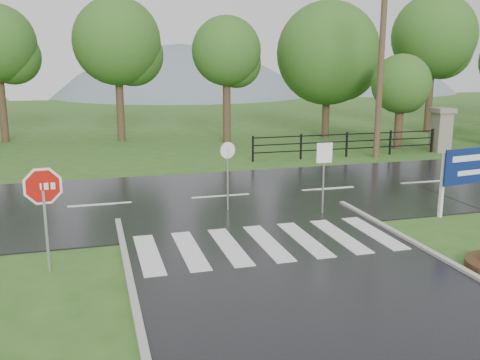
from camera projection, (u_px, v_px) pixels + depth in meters
name	position (u px, v px, depth m)	size (l,w,h in m)	color
ground	(364.00, 343.00, 8.86)	(120.00, 120.00, 0.00)	#305A1E
main_road	(221.00, 197.00, 18.25)	(90.00, 8.00, 0.04)	black
crosswalk	(268.00, 243.00, 13.54)	(6.50, 2.80, 0.02)	silver
pillar_west	(441.00, 129.00, 27.08)	(1.00, 1.00, 2.24)	gray
fence_west	(347.00, 142.00, 25.78)	(9.58, 0.08, 1.20)	black
hills	(152.00, 208.00, 74.22)	(102.00, 48.00, 48.00)	slate
treeline	(181.00, 139.00, 31.66)	(83.20, 5.20, 10.00)	#29561A
stop_sign	(43.00, 195.00, 11.45)	(1.11, 0.15, 2.50)	#939399
estate_billboard	(474.00, 169.00, 15.93)	(2.34, 0.41, 2.06)	silver
reg_sign_small	(324.00, 164.00, 15.88)	(0.49, 0.06, 2.20)	#939399
reg_sign_round	(228.00, 168.00, 16.24)	(0.49, 0.16, 2.18)	#939399
utility_pole_east	(381.00, 66.00, 24.88)	(1.48, 0.47, 8.47)	#473523
entrance_tree_left	(401.00, 84.00, 27.60)	(3.05, 3.05, 4.92)	#3D2B1C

